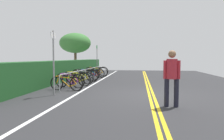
# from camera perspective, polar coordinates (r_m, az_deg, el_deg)

# --- Properties ---
(ground_plane) EXTENTS (32.01, 11.52, 0.05)m
(ground_plane) POSITION_cam_1_polar(r_m,az_deg,el_deg) (8.25, 10.85, -7.08)
(ground_plane) COLOR #2B2B2D
(centre_line_yellow_inner) EXTENTS (28.81, 0.10, 0.00)m
(centre_line_yellow_inner) POSITION_cam_1_polar(r_m,az_deg,el_deg) (8.25, 11.41, -6.89)
(centre_line_yellow_inner) COLOR gold
(centre_line_yellow_inner) RESTS_ON ground_plane
(centre_line_yellow_outer) EXTENTS (28.81, 0.10, 0.00)m
(centre_line_yellow_outer) POSITION_cam_1_polar(r_m,az_deg,el_deg) (8.24, 10.30, -6.89)
(centre_line_yellow_outer) COLOR gold
(centre_line_yellow_outer) RESTS_ON ground_plane
(bike_lane_stripe_white) EXTENTS (28.81, 0.12, 0.00)m
(bike_lane_stripe_white) POSITION_cam_1_polar(r_m,az_deg,el_deg) (8.60, -9.55, -6.44)
(bike_lane_stripe_white) COLOR white
(bike_lane_stripe_white) RESTS_ON ground_plane
(bike_rack) EXTENTS (8.44, 0.05, 0.75)m
(bike_rack) POSITION_cam_1_polar(r_m,az_deg,el_deg) (13.01, -7.45, -0.58)
(bike_rack) COLOR #9EA0A5
(bike_rack) RESTS_ON ground_plane
(bicycle_0) EXTENTS (0.46, 1.63, 0.68)m
(bicycle_0) POSITION_cam_1_polar(r_m,az_deg,el_deg) (9.53, -12.49, -3.61)
(bicycle_0) COLOR black
(bicycle_0) RESTS_ON ground_plane
(bicycle_1) EXTENTS (0.53, 1.64, 0.73)m
(bicycle_1) POSITION_cam_1_polar(r_m,az_deg,el_deg) (10.35, -11.64, -2.91)
(bicycle_1) COLOR black
(bicycle_1) RESTS_ON ground_plane
(bicycle_2) EXTENTS (0.53, 1.69, 0.77)m
(bicycle_2) POSITION_cam_1_polar(r_m,az_deg,el_deg) (11.02, -9.90, -2.40)
(bicycle_2) COLOR black
(bicycle_2) RESTS_ON ground_plane
(bicycle_3) EXTENTS (0.46, 1.66, 0.71)m
(bicycle_3) POSITION_cam_1_polar(r_m,az_deg,el_deg) (11.86, -8.89, -2.13)
(bicycle_3) COLOR black
(bicycle_3) RESTS_ON ground_plane
(bicycle_4) EXTENTS (0.48, 1.73, 0.77)m
(bicycle_4) POSITION_cam_1_polar(r_m,az_deg,el_deg) (12.64, -7.70, -1.64)
(bicycle_4) COLOR black
(bicycle_4) RESTS_ON ground_plane
(bicycle_5) EXTENTS (0.46, 1.81, 0.78)m
(bicycle_5) POSITION_cam_1_polar(r_m,az_deg,el_deg) (13.40, -7.48, -1.33)
(bicycle_5) COLOR black
(bicycle_5) RESTS_ON ground_plane
(bicycle_6) EXTENTS (0.50, 1.72, 0.71)m
(bicycle_6) POSITION_cam_1_polar(r_m,az_deg,el_deg) (14.21, -6.67, -1.20)
(bicycle_6) COLOR black
(bicycle_6) RESTS_ON ground_plane
(bicycle_7) EXTENTS (0.46, 1.63, 0.70)m
(bicycle_7) POSITION_cam_1_polar(r_m,az_deg,el_deg) (14.96, -5.20, -0.98)
(bicycle_7) COLOR black
(bicycle_7) RESTS_ON ground_plane
(bicycle_8) EXTENTS (0.46, 1.83, 0.79)m
(bicycle_8) POSITION_cam_1_polar(r_m,az_deg,el_deg) (15.77, -4.48, -0.58)
(bicycle_8) COLOR black
(bicycle_8) RESTS_ON ground_plane
(bicycle_9) EXTENTS (0.63, 1.74, 0.79)m
(bicycle_9) POSITION_cam_1_polar(r_m,az_deg,el_deg) (16.65, -4.09, -0.37)
(bicycle_9) COLOR black
(bicycle_9) RESTS_ON ground_plane
(pedestrian) EXTENTS (0.32, 0.49, 1.69)m
(pedestrian) POSITION_cam_1_polar(r_m,az_deg,el_deg) (6.38, 16.20, -1.16)
(pedestrian) COLOR #1E1E2D
(pedestrian) RESTS_ON ground_plane
(sign_post_near) EXTENTS (0.36, 0.06, 2.51)m
(sign_post_near) POSITION_cam_1_polar(r_m,az_deg,el_deg) (8.30, -15.88, 3.46)
(sign_post_near) COLOR gray
(sign_post_near) RESTS_ON ground_plane
(sign_post_far) EXTENTS (0.36, 0.06, 2.55)m
(sign_post_far) POSITION_cam_1_polar(r_m,az_deg,el_deg) (17.60, -4.17, 3.57)
(sign_post_far) COLOR gray
(sign_post_far) RESTS_ON ground_plane
(hedge_backdrop) EXTENTS (17.39, 1.11, 1.28)m
(hedge_backdrop) POSITION_cam_1_polar(r_m,az_deg,el_deg) (14.94, -12.23, 0.17)
(hedge_backdrop) COLOR #1C4C21
(hedge_backdrop) RESTS_ON ground_plane
(tree_mid) EXTENTS (3.29, 3.29, 4.07)m
(tree_mid) POSITION_cam_1_polar(r_m,az_deg,el_deg) (22.30, -10.14, 7.32)
(tree_mid) COLOR brown
(tree_mid) RESTS_ON ground_plane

